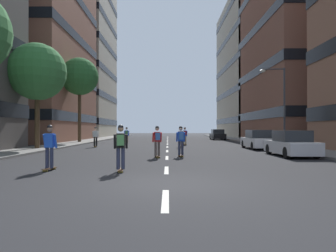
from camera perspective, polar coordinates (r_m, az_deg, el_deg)
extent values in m
plane|color=#28282B|center=(33.99, 0.00, -3.23)|extent=(149.95, 149.95, 0.00)
cube|color=gray|center=(38.43, -15.01, -2.79)|extent=(2.91, 68.72, 0.14)
cube|color=gray|center=(38.40, 15.03, -2.79)|extent=(2.91, 68.72, 0.14)
cube|color=silver|center=(7.14, -0.40, -13.64)|extent=(0.16, 2.20, 0.01)
cube|color=silver|center=(12.07, -0.19, -8.23)|extent=(0.16, 2.20, 0.01)
cube|color=silver|center=(17.03, -0.11, -5.96)|extent=(0.16, 2.20, 0.01)
cube|color=silver|center=(22.02, -0.06, -4.72)|extent=(0.16, 2.20, 0.01)
cube|color=silver|center=(27.01, -0.03, -3.93)|extent=(0.16, 2.20, 0.01)
cube|color=silver|center=(32.00, -0.01, -3.39)|extent=(0.16, 2.20, 0.01)
cube|color=silver|center=(36.99, 0.00, -3.00)|extent=(0.16, 2.20, 0.01)
cube|color=silver|center=(41.99, 0.02, -2.70)|extent=(0.16, 2.20, 0.01)
cube|color=silver|center=(46.98, 0.02, -2.46)|extent=(0.16, 2.20, 0.01)
cube|color=silver|center=(51.98, 0.03, -2.27)|extent=(0.16, 2.20, 0.01)
cube|color=silver|center=(56.98, 0.04, -2.11)|extent=(0.16, 2.20, 0.01)
cube|color=silver|center=(61.98, 0.04, -1.98)|extent=(0.16, 2.20, 0.01)
cube|color=brown|center=(45.83, -24.01, 20.02)|extent=(12.26, 18.50, 35.30)
cube|color=black|center=(42.96, -24.08, 1.43)|extent=(12.38, 18.62, 1.10)
cube|color=black|center=(43.42, -24.06, 8.09)|extent=(12.38, 18.62, 1.10)
cube|color=black|center=(44.45, -24.03, 14.53)|extent=(12.38, 18.62, 1.10)
cube|color=black|center=(46.01, -24.01, 20.61)|extent=(12.38, 18.62, 1.10)
cube|color=#B2A893|center=(63.51, -16.44, 13.36)|extent=(12.26, 17.65, 33.59)
cube|color=black|center=(61.69, -16.47, 0.70)|extent=(12.38, 17.77, 1.10)
cube|color=black|center=(61.97, -16.46, 5.14)|extent=(12.38, 17.77, 1.10)
cube|color=black|center=(62.62, -16.45, 9.52)|extent=(12.38, 17.77, 1.10)
cube|color=black|center=(63.63, -16.44, 13.78)|extent=(12.38, 17.77, 1.10)
cube|color=black|center=(64.98, -16.43, 17.88)|extent=(12.38, 17.77, 1.10)
cube|color=brown|center=(43.93, 24.09, 12.05)|extent=(12.26, 19.08, 22.26)
cube|color=black|center=(42.93, 24.13, 1.85)|extent=(12.38, 19.20, 1.10)
cube|color=black|center=(43.50, 24.10, 9.19)|extent=(12.38, 19.20, 1.10)
cube|color=black|center=(44.77, 24.08, 16.23)|extent=(12.38, 19.20, 1.10)
cube|color=#BCB29E|center=(62.69, 16.54, 10.01)|extent=(12.26, 23.30, 26.03)
cube|color=black|center=(61.66, 16.56, 0.93)|extent=(12.38, 23.42, 1.10)
cube|color=black|center=(62.01, 16.55, 5.75)|extent=(12.38, 23.42, 1.10)
cube|color=black|center=(62.78, 16.54, 10.48)|extent=(12.38, 23.42, 1.10)
cube|color=black|center=(63.97, 16.52, 15.06)|extent=(12.38, 23.42, 1.10)
cube|color=black|center=(65.56, 16.51, 19.45)|extent=(12.38, 23.42, 1.10)
cube|color=silver|center=(25.49, 16.59, -2.93)|extent=(1.80, 4.40, 0.70)
cube|color=#2D3338|center=(25.33, 16.68, -1.43)|extent=(1.60, 2.10, 0.64)
cylinder|color=black|center=(26.69, 14.06, -3.28)|extent=(0.22, 0.64, 0.64)
cylinder|color=black|center=(27.12, 17.35, -3.23)|extent=(0.22, 0.64, 0.64)
cylinder|color=black|center=(23.89, 15.74, -3.60)|extent=(0.22, 0.64, 0.64)
cylinder|color=black|center=(24.37, 19.37, -3.53)|extent=(0.22, 0.64, 0.64)
cube|color=black|center=(45.05, 9.34, -1.87)|extent=(1.80, 4.40, 0.70)
cube|color=#2D3338|center=(44.89, 9.37, -1.02)|extent=(1.60, 2.10, 0.64)
cylinder|color=black|center=(46.37, 8.07, -2.09)|extent=(0.22, 0.64, 0.64)
cylinder|color=black|center=(46.61, 10.02, -2.08)|extent=(0.22, 0.64, 0.64)
cylinder|color=black|center=(43.50, 8.60, -2.20)|extent=(0.22, 0.64, 0.64)
cylinder|color=black|center=(43.76, 10.68, -2.18)|extent=(0.22, 0.64, 0.64)
cube|color=silver|center=(19.37, 22.06, -3.70)|extent=(1.80, 4.40, 0.70)
cube|color=#2D3338|center=(19.20, 22.22, -1.73)|extent=(1.60, 2.10, 0.64)
cylinder|color=black|center=(20.47, 18.45, -4.13)|extent=(0.22, 0.64, 0.64)
cylinder|color=black|center=(21.02, 22.61, -4.02)|extent=(0.22, 0.64, 0.64)
cylinder|color=black|center=(17.74, 21.41, -4.68)|extent=(0.22, 0.64, 0.64)
cylinder|color=black|center=(18.38, 26.08, -4.52)|extent=(0.22, 0.64, 0.64)
cylinder|color=#4C3823|center=(25.32, -23.18, 1.07)|extent=(0.36, 0.36, 4.31)
sphere|color=#387A3D|center=(25.68, -23.15, 9.30)|extent=(4.35, 4.35, 4.35)
cylinder|color=#4C3823|center=(35.83, -16.12, 1.88)|extent=(0.36, 0.36, 5.91)
sphere|color=#2D6B33|center=(36.28, -16.11, 8.88)|extent=(4.21, 4.21, 4.21)
cylinder|color=#3F3F44|center=(26.89, 21.04, 3.31)|extent=(0.16, 0.16, 6.50)
cylinder|color=#3F3F44|center=(26.97, 19.20, 10.04)|extent=(1.80, 0.10, 0.10)
ellipsoid|color=silver|center=(26.67, 17.35, 9.82)|extent=(0.50, 0.30, 0.24)
cube|color=brown|center=(27.48, -13.32, -3.70)|extent=(0.30, 0.92, 0.02)
cylinder|color=#D8BF4C|center=(27.80, -13.24, -3.76)|extent=(0.19, 0.09, 0.07)
cylinder|color=#D8BF4C|center=(27.16, -13.40, -3.83)|extent=(0.19, 0.09, 0.07)
cylinder|color=black|center=(27.47, -13.50, -2.84)|extent=(0.15, 0.15, 0.80)
cylinder|color=black|center=(27.45, -13.13, -2.84)|extent=(0.15, 0.15, 0.80)
cube|color=white|center=(27.44, -13.31, -1.43)|extent=(0.34, 0.23, 0.55)
cylinder|color=white|center=(27.52, -13.75, -1.48)|extent=(0.12, 0.24, 0.55)
cylinder|color=white|center=(27.46, -12.84, -1.49)|extent=(0.12, 0.24, 0.55)
sphere|color=beige|center=(27.45, -13.30, -0.48)|extent=(0.22, 0.22, 0.22)
sphere|color=black|center=(27.45, -13.30, -0.37)|extent=(0.21, 0.21, 0.21)
cube|color=brown|center=(17.13, -1.93, -5.66)|extent=(0.38, 0.92, 0.02)
cylinder|color=#D8BF4C|center=(17.45, -2.11, -5.72)|extent=(0.19, 0.11, 0.07)
cylinder|color=#D8BF4C|center=(16.83, -1.74, -5.92)|extent=(0.19, 0.11, 0.07)
cylinder|color=#594C47|center=(17.09, -2.23, -4.29)|extent=(0.17, 0.17, 0.80)
cylinder|color=#594C47|center=(17.12, -1.63, -4.29)|extent=(0.17, 0.17, 0.80)
cube|color=red|center=(17.07, -1.93, -2.03)|extent=(0.35, 0.26, 0.55)
cylinder|color=red|center=(17.08, -2.69, -2.12)|extent=(0.14, 0.24, 0.55)
cylinder|color=red|center=(17.16, -1.24, -2.11)|extent=(0.14, 0.24, 0.55)
sphere|color=tan|center=(17.08, -1.94, -0.50)|extent=(0.22, 0.22, 0.22)
sphere|color=black|center=(17.08, -1.94, -0.33)|extent=(0.21, 0.21, 0.21)
cube|color=#3F72BF|center=(16.89, -1.83, -1.94)|extent=(0.29, 0.21, 0.40)
cube|color=brown|center=(30.20, 3.26, -3.42)|extent=(0.33, 0.92, 0.02)
cylinder|color=#D8BF4C|center=(30.51, 3.14, -3.47)|extent=(0.19, 0.10, 0.07)
cylinder|color=#D8BF4C|center=(29.89, 3.38, -3.54)|extent=(0.19, 0.10, 0.07)
cylinder|color=tan|center=(30.16, 3.09, -2.64)|extent=(0.16, 0.16, 0.80)
cylinder|color=tan|center=(30.20, 3.43, -2.63)|extent=(0.16, 0.16, 0.80)
cube|color=blue|center=(30.16, 3.26, -1.35)|extent=(0.35, 0.24, 0.55)
cylinder|color=blue|center=(30.17, 2.83, -1.41)|extent=(0.12, 0.24, 0.55)
cylinder|color=blue|center=(30.26, 3.65, -1.40)|extent=(0.12, 0.24, 0.55)
sphere|color=tan|center=(30.18, 3.25, -0.49)|extent=(0.22, 0.22, 0.22)
sphere|color=black|center=(30.18, 3.25, -0.39)|extent=(0.21, 0.21, 0.21)
cube|color=#A52626|center=(29.98, 3.33, -1.30)|extent=(0.28, 0.20, 0.40)
cube|color=brown|center=(12.77, -21.21, -7.41)|extent=(0.30, 0.92, 0.02)
cylinder|color=#D8BF4C|center=(13.06, -20.56, -7.47)|extent=(0.19, 0.09, 0.07)
cylinder|color=#D8BF4C|center=(12.50, -21.89, -7.78)|extent=(0.19, 0.09, 0.07)
cylinder|color=#2D334C|center=(12.77, -21.56, -5.55)|extent=(0.15, 0.15, 0.80)
cylinder|color=#2D334C|center=(12.69, -20.84, -5.59)|extent=(0.15, 0.15, 0.80)
cube|color=blue|center=(12.69, -21.19, -2.53)|extent=(0.34, 0.23, 0.55)
cylinder|color=blue|center=(12.84, -21.96, -2.63)|extent=(0.11, 0.24, 0.55)
cylinder|color=blue|center=(12.63, -20.20, -2.67)|extent=(0.11, 0.24, 0.55)
sphere|color=#997051|center=(12.70, -21.15, -0.48)|extent=(0.22, 0.22, 0.22)
sphere|color=black|center=(12.70, -21.15, -0.25)|extent=(0.21, 0.21, 0.21)
cube|color=brown|center=(32.18, -7.65, -3.23)|extent=(0.32, 0.92, 0.02)
cylinder|color=#D8BF4C|center=(32.50, -7.65, -3.29)|extent=(0.19, 0.09, 0.07)
cylinder|color=#D8BF4C|center=(31.87, -7.65, -3.34)|extent=(0.19, 0.09, 0.07)
cylinder|color=tan|center=(32.17, -7.81, -2.50)|extent=(0.16, 0.16, 0.80)
cylinder|color=tan|center=(32.17, -7.49, -2.50)|extent=(0.16, 0.16, 0.80)
cube|color=blue|center=(32.15, -7.65, -1.30)|extent=(0.34, 0.24, 0.55)
cylinder|color=blue|center=(32.20, -8.04, -1.34)|extent=(0.12, 0.24, 0.55)
cylinder|color=blue|center=(32.20, -7.26, -1.34)|extent=(0.12, 0.24, 0.55)
sphere|color=beige|center=(32.17, -7.65, -0.48)|extent=(0.22, 0.22, 0.22)
sphere|color=black|center=(32.17, -7.65, -0.40)|extent=(0.21, 0.21, 0.21)
cube|color=#4C8C4C|center=(31.97, -7.65, -1.25)|extent=(0.28, 0.19, 0.40)
cube|color=brown|center=(17.74, 2.51, -5.49)|extent=(0.31, 0.92, 0.02)
cylinder|color=#D8BF4C|center=(18.05, 2.34, -5.55)|extent=(0.19, 0.09, 0.07)
cylinder|color=#D8BF4C|center=(17.43, 2.69, -5.73)|extent=(0.19, 0.09, 0.07)
cylinder|color=#2D334C|center=(17.69, 2.22, -4.16)|extent=(0.16, 0.16, 0.80)
cylinder|color=#2D334C|center=(17.72, 2.80, -4.16)|extent=(0.16, 0.16, 0.80)
cube|color=blue|center=(17.67, 2.51, -1.97)|extent=(0.34, 0.24, 0.55)
cylinder|color=blue|center=(17.69, 1.78, -2.06)|extent=(0.12, 0.24, 0.55)
cylinder|color=blue|center=(17.76, 3.18, -2.06)|extent=(0.12, 0.24, 0.55)
sphere|color=tan|center=(17.69, 2.50, -0.50)|extent=(0.22, 0.22, 0.22)
sphere|color=black|center=(17.69, 2.50, -0.34)|extent=(0.21, 0.21, 0.21)
cube|color=#3F72BF|center=(17.50, 2.61, -1.89)|extent=(0.28, 0.19, 0.40)
cube|color=brown|center=(11.76, -8.76, -8.04)|extent=(0.31, 0.92, 0.02)
cylinder|color=#D8BF4C|center=(12.08, -8.71, -8.07)|extent=(0.19, 0.09, 0.07)
cylinder|color=#D8BF4C|center=(11.45, -8.81, -8.49)|extent=(0.19, 0.09, 0.07)
cylinder|color=#2D334C|center=(11.71, -9.20, -6.04)|extent=(0.16, 0.16, 0.80)
cylinder|color=#2D334C|center=(11.71, -8.31, -6.05)|extent=(0.16, 0.16, 0.80)
cube|color=black|center=(11.66, -8.75, -2.74)|extent=(0.34, 0.24, 0.55)
cylinder|color=black|center=(11.72, -9.82, -2.86)|extent=(0.12, 0.24, 0.55)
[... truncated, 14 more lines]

